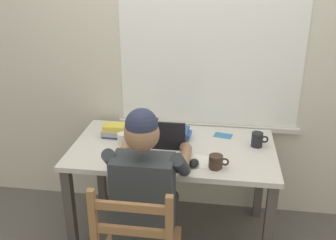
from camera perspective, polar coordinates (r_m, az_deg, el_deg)
The scene contains 13 objects.
ground_plane at distance 3.10m, azimuth 0.67°, elevation -16.44°, with size 8.00×8.00×0.00m, color #56514C.
back_wall at distance 2.95m, azimuth 2.09°, elevation 9.71°, with size 6.00×0.08×2.60m.
desk at distance 2.74m, azimuth 0.73°, elevation -5.78°, with size 1.40×0.77×0.75m.
seated_person at distance 2.34m, azimuth -3.06°, elevation -10.26°, with size 0.50×0.60×1.24m.
laptop at distance 2.52m, azimuth -1.39°, elevation -4.55°, with size 0.33×0.28×0.23m.
computer_mouse at distance 2.46m, azimuth 3.84°, elevation -6.30°, with size 0.06×0.10×0.03m, color black.
coffee_mug_white at distance 2.70m, azimuth -6.55°, elevation -2.90°, with size 0.11×0.08×0.10m.
coffee_mug_dark at distance 2.43m, azimuth 7.07°, elevation -6.10°, with size 0.12×0.09×0.09m.
coffee_mug_spare at distance 2.75m, azimuth 12.96°, elevation -2.81°, with size 0.12×0.08×0.10m.
book_stack_main at distance 2.86m, azimuth -8.00°, elevation -1.57°, with size 0.16×0.13×0.09m.
book_stack_side at distance 2.80m, azimuth 1.17°, elevation -1.93°, with size 0.21×0.16×0.08m.
paper_pile_near_laptop at distance 2.50m, azimuth 5.80°, elevation -6.22°, with size 0.24×0.16×0.00m, color white.
landscape_photo_print at distance 2.89m, azimuth 8.07°, elevation -2.27°, with size 0.13×0.09×0.00m, color teal.
Camera 1 is at (0.31, -2.39, 1.96)m, focal length 41.62 mm.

